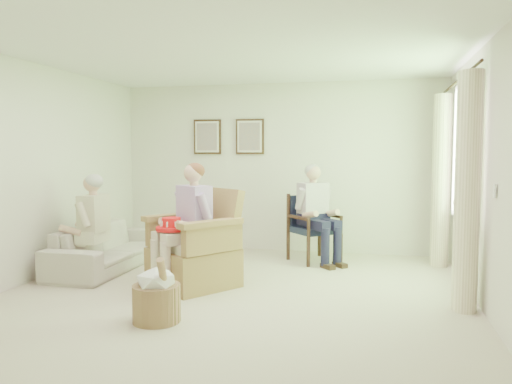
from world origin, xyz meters
The scene contains 19 objects.
floor centered at (0.00, 0.00, 0.00)m, with size 5.50×5.50×0.00m, color beige.
back_wall centered at (0.00, 2.75, 1.30)m, with size 5.00×0.04×2.60m, color silver.
front_wall centered at (0.00, -2.75, 1.30)m, with size 5.00×0.04×2.60m, color silver.
left_wall centered at (-2.50, 0.00, 1.30)m, with size 0.04×5.50×2.60m, color silver.
right_wall centered at (2.50, 0.00, 1.30)m, with size 0.04×5.50×2.60m, color silver.
ceiling centered at (0.00, 0.00, 2.60)m, with size 5.00×5.50×0.02m, color white.
window centered at (2.46, 1.20, 1.58)m, with size 0.13×2.50×1.63m.
curtain_left centered at (2.33, 0.22, 1.15)m, with size 0.34×0.34×2.30m, color #FCEBC5.
curtain_right centered at (2.33, 2.18, 1.15)m, with size 0.34×0.34×2.30m, color #FCEBC5.
framed_print_left centered at (-1.15, 2.71, 1.78)m, with size 0.45×0.05×0.55m.
framed_print_right centered at (-0.45, 2.71, 1.78)m, with size 0.45×0.05×0.55m.
wicker_armchair centered at (-0.55, 0.47, 0.35)m, with size 0.87×0.87×1.12m.
wood_armchair centered at (0.65, 2.15, 0.50)m, with size 0.60×0.56×0.92m.
sofa centered at (-1.95, 0.99, 0.28)m, with size 0.76×1.94×0.57m, color beige.
person_wicker centered at (-0.55, 0.32, 0.82)m, with size 0.40×0.62×1.39m.
person_dark centered at (0.65, 1.99, 0.78)m, with size 0.40×0.63×1.34m.
person_sofa centered at (-1.95, 0.55, 0.70)m, with size 0.42×0.62×1.24m.
red_hat centered at (-0.70, 0.17, 0.73)m, with size 0.34×0.34×0.14m.
hatbox centered at (-0.44, -0.80, 0.25)m, with size 0.50×0.50×0.64m.
Camera 1 is at (1.46, -4.89, 1.53)m, focal length 35.00 mm.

